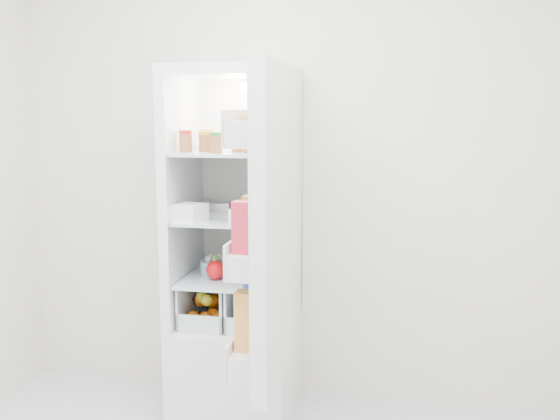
% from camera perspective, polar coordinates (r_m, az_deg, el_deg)
% --- Properties ---
extents(room_walls, '(3.02, 3.02, 2.61)m').
position_cam_1_polar(room_walls, '(1.92, -8.04, 9.08)').
color(room_walls, white).
rests_on(room_walls, ground).
extents(refrigerator, '(0.60, 0.60, 1.80)m').
position_cam_1_polar(refrigerator, '(3.31, -3.84, -7.10)').
color(refrigerator, white).
rests_on(refrigerator, ground).
extents(shelf_low, '(0.49, 0.53, 0.01)m').
position_cam_1_polar(shelf_low, '(3.23, -4.14, -6.13)').
color(shelf_low, silver).
rests_on(shelf_low, refrigerator).
extents(shelf_mid, '(0.49, 0.53, 0.02)m').
position_cam_1_polar(shelf_mid, '(3.16, -4.21, -0.70)').
color(shelf_mid, silver).
rests_on(shelf_mid, refrigerator).
extents(shelf_top, '(0.49, 0.53, 0.02)m').
position_cam_1_polar(shelf_top, '(3.12, -4.28, 5.28)').
color(shelf_top, silver).
rests_on(shelf_top, refrigerator).
extents(crisper_left, '(0.23, 0.46, 0.22)m').
position_cam_1_polar(crisper_left, '(3.30, -6.19, -8.18)').
color(crisper_left, silver).
rests_on(crisper_left, refrigerator).
extents(crisper_right, '(0.23, 0.46, 0.22)m').
position_cam_1_polar(crisper_right, '(3.24, -2.00, -8.47)').
color(crisper_right, silver).
rests_on(crisper_right, refrigerator).
extents(condiment_jars, '(0.46, 0.34, 0.08)m').
position_cam_1_polar(condiment_jars, '(3.06, -4.76, 6.14)').
color(condiment_jars, '#B21919').
rests_on(condiment_jars, shelf_top).
extents(squeeze_bottle, '(0.07, 0.07, 0.20)m').
position_cam_1_polar(squeeze_bottle, '(3.20, 0.08, 7.35)').
color(squeeze_bottle, white).
rests_on(squeeze_bottle, shelf_top).
extents(tub_white, '(0.16, 0.16, 0.08)m').
position_cam_1_polar(tub_white, '(3.03, -8.22, -0.24)').
color(tub_white, white).
rests_on(tub_white, shelf_mid).
extents(tub_cream, '(0.13, 0.13, 0.07)m').
position_cam_1_polar(tub_cream, '(2.98, -3.31, -0.48)').
color(tub_cream, silver).
rests_on(tub_cream, shelf_mid).
extents(tin_red, '(0.11, 0.11, 0.07)m').
position_cam_1_polar(tin_red, '(2.92, -2.19, -0.68)').
color(tin_red, red).
rests_on(tin_red, shelf_mid).
extents(foil_tray, '(0.18, 0.15, 0.04)m').
position_cam_1_polar(foil_tray, '(3.37, -6.00, 0.38)').
color(foil_tray, silver).
rests_on(foil_tray, shelf_mid).
extents(tub_green, '(0.11, 0.15, 0.08)m').
position_cam_1_polar(tub_green, '(3.11, -2.11, 0.06)').
color(tub_green, '#3E8A52').
rests_on(tub_green, shelf_mid).
extents(red_cabbage, '(0.18, 0.18, 0.18)m').
position_cam_1_polar(red_cabbage, '(3.10, -2.24, -4.95)').
color(red_cabbage, '#4F1E58').
rests_on(red_cabbage, shelf_low).
extents(bell_pepper, '(0.10, 0.10, 0.10)m').
position_cam_1_polar(bell_pepper, '(3.15, -5.90, -5.48)').
color(bell_pepper, red).
rests_on(bell_pepper, shelf_low).
extents(mushroom_bowl, '(0.16, 0.16, 0.07)m').
position_cam_1_polar(mushroom_bowl, '(3.25, -5.90, -5.26)').
color(mushroom_bowl, '#8CAFD0').
rests_on(mushroom_bowl, shelf_low).
extents(citrus_pile, '(0.20, 0.31, 0.16)m').
position_cam_1_polar(citrus_pile, '(3.28, -6.26, -8.78)').
color(citrus_pile, orange).
rests_on(citrus_pile, refrigerator).
extents(veg_pile, '(0.16, 0.30, 0.10)m').
position_cam_1_polar(veg_pile, '(3.25, -1.91, -9.28)').
color(veg_pile, '#204918').
rests_on(veg_pile, refrigerator).
extents(fridge_door, '(0.17, 0.60, 1.30)m').
position_cam_1_polar(fridge_door, '(2.53, -1.11, -2.19)').
color(fridge_door, white).
rests_on(fridge_door, refrigerator).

